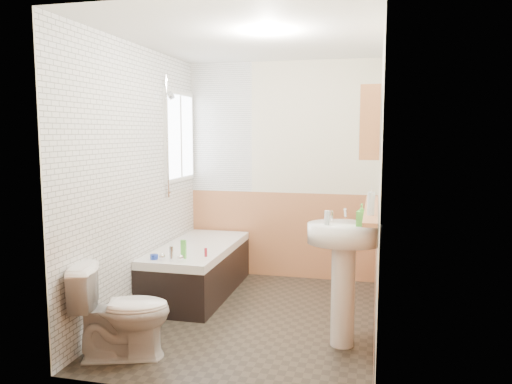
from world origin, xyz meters
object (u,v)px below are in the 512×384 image
sink (344,259)px  toilet (122,312)px  bathtub (198,268)px  pine_shelf (371,209)px  medicine_cabinet (370,123)px

sink → toilet: bearing=-154.9°
bathtub → sink: bearing=-31.2°
bathtub → pine_shelf: pine_shelf is taller
toilet → sink: size_ratio=0.65×
toilet → medicine_cabinet: (1.77, 0.90, 1.42)m
sink → medicine_cabinet: 1.12m
bathtub → sink: (1.57, -0.95, 0.43)m
medicine_cabinet → sink: bearing=-120.9°
bathtub → pine_shelf: size_ratio=1.08×
bathtub → sink: 1.89m
medicine_cabinet → bathtub: bearing=159.1°
toilet → sink: 1.75m
bathtub → medicine_cabinet: 2.39m
sink → pine_shelf: bearing=38.2°
sink → medicine_cabinet: bearing=63.4°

